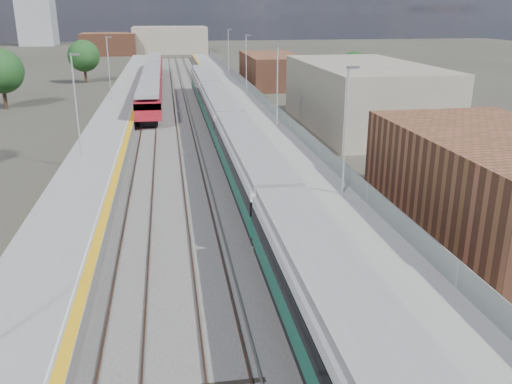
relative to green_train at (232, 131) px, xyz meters
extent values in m
plane|color=#47443A|center=(-1.50, 14.86, -2.18)|extent=(320.00, 320.00, 0.00)
cube|color=#565451|center=(-3.75, 17.36, -2.15)|extent=(10.50, 155.00, 0.06)
cube|color=#4C3323|center=(-0.72, 19.86, -2.07)|extent=(0.07, 160.00, 0.14)
cube|color=#4C3323|center=(0.72, 19.86, -2.07)|extent=(0.07, 160.00, 0.14)
cube|color=#4C3323|center=(-4.22, 19.86, -2.07)|extent=(0.07, 160.00, 0.14)
cube|color=#4C3323|center=(-2.78, 19.86, -2.07)|extent=(0.07, 160.00, 0.14)
cube|color=#4C3323|center=(-7.72, 19.86, -2.07)|extent=(0.07, 160.00, 0.14)
cube|color=#4C3323|center=(-6.28, 19.86, -2.07)|extent=(0.07, 160.00, 0.14)
cube|color=gray|center=(-1.05, 19.86, -2.08)|extent=(0.08, 160.00, 0.10)
cube|color=gray|center=(-2.45, 19.86, -2.08)|extent=(0.08, 160.00, 0.10)
cube|color=slate|center=(3.75, 17.36, -1.68)|extent=(4.70, 155.00, 1.00)
cube|color=gray|center=(3.75, 17.36, -1.18)|extent=(4.70, 155.00, 0.03)
cube|color=gold|center=(1.65, 17.36, -1.16)|extent=(0.40, 155.00, 0.01)
cube|color=gray|center=(5.95, 17.36, -0.58)|extent=(0.06, 155.00, 1.20)
cylinder|color=#9EA0A3|center=(5.10, -13.14, 2.59)|extent=(0.12, 0.12, 7.50)
cube|color=#4C4C4F|center=(5.35, -13.14, 6.24)|extent=(0.70, 0.18, 0.14)
cylinder|color=#9EA0A3|center=(5.10, 6.86, 2.59)|extent=(0.12, 0.12, 7.50)
cube|color=#4C4C4F|center=(5.35, 6.86, 6.24)|extent=(0.70, 0.18, 0.14)
cylinder|color=#9EA0A3|center=(5.10, 26.86, 2.59)|extent=(0.12, 0.12, 7.50)
cube|color=#4C4C4F|center=(5.35, 26.86, 6.24)|extent=(0.70, 0.18, 0.14)
cylinder|color=#9EA0A3|center=(5.10, 46.86, 2.59)|extent=(0.12, 0.12, 7.50)
cube|color=#4C4C4F|center=(5.35, 46.86, 6.24)|extent=(0.70, 0.18, 0.14)
cube|color=slate|center=(-10.55, 17.36, -1.68)|extent=(4.30, 155.00, 1.00)
cube|color=gray|center=(-10.55, 17.36, -1.18)|extent=(4.30, 155.00, 0.03)
cube|color=gold|center=(-8.65, 17.36, -1.16)|extent=(0.45, 155.00, 0.01)
cube|color=silver|center=(-9.00, 17.36, -1.16)|extent=(0.08, 155.00, 0.01)
cylinder|color=#9EA0A3|center=(-11.70, -1.14, 2.59)|extent=(0.12, 0.12, 7.50)
cube|color=#4C4C4F|center=(-11.45, -1.14, 6.24)|extent=(0.70, 0.18, 0.14)
cylinder|color=#9EA0A3|center=(-11.70, 24.86, 2.59)|extent=(0.12, 0.12, 7.50)
cube|color=#4C4C4F|center=(-11.45, 24.86, 6.24)|extent=(0.70, 0.18, 0.14)
cube|color=brown|center=(12.50, -17.14, 0.42)|extent=(9.00, 16.00, 5.20)
cube|color=gray|center=(14.50, 9.86, 1.02)|extent=(11.00, 22.00, 6.40)
cube|color=brown|center=(11.50, 42.86, 0.22)|extent=(8.00, 18.00, 4.80)
cube|color=gray|center=(-3.50, 114.86, 1.32)|extent=(20.00, 14.00, 7.00)
cube|color=brown|center=(-19.50, 109.86, 0.62)|extent=(14.00, 12.00, 5.60)
cube|color=black|center=(0.00, -29.12, -1.32)|extent=(2.66, 19.05, 0.45)
cube|color=#136450|center=(0.00, -29.12, -0.54)|extent=(2.76, 19.05, 1.11)
cube|color=black|center=(0.00, -29.12, 0.34)|extent=(2.81, 19.05, 0.76)
cube|color=silver|center=(0.00, -29.12, 0.94)|extent=(2.76, 19.05, 0.47)
cube|color=gray|center=(0.00, -29.12, 1.36)|extent=(2.44, 19.05, 0.39)
cube|color=black|center=(0.00, -9.56, -1.32)|extent=(2.66, 19.05, 0.45)
cube|color=#136450|center=(0.00, -9.56, -0.54)|extent=(2.76, 19.05, 1.11)
cube|color=black|center=(0.00, -9.56, 0.34)|extent=(2.81, 19.05, 0.76)
cube|color=silver|center=(0.00, -9.56, 0.94)|extent=(2.76, 19.05, 0.47)
cube|color=gray|center=(0.00, -9.56, 1.36)|extent=(2.44, 19.05, 0.39)
cube|color=black|center=(0.00, 9.99, -1.32)|extent=(2.66, 19.05, 0.45)
cube|color=#136450|center=(0.00, 9.99, -0.54)|extent=(2.76, 19.05, 1.11)
cube|color=black|center=(0.00, 9.99, 0.34)|extent=(2.81, 19.05, 0.76)
cube|color=silver|center=(0.00, 9.99, 0.94)|extent=(2.76, 19.05, 0.47)
cube|color=gray|center=(0.00, 9.99, 1.36)|extent=(2.44, 19.05, 0.39)
cube|color=black|center=(0.00, 29.54, -1.32)|extent=(2.66, 19.05, 0.45)
cube|color=#136450|center=(0.00, 29.54, -0.54)|extent=(2.76, 19.05, 1.11)
cube|color=black|center=(0.00, 29.54, 0.34)|extent=(2.81, 19.05, 0.76)
cube|color=silver|center=(0.00, 29.54, 0.94)|extent=(2.76, 19.05, 0.47)
cube|color=gray|center=(0.00, 29.54, 1.36)|extent=(2.44, 19.05, 0.39)
cube|color=black|center=(-7.00, 20.12, -1.74)|extent=(1.80, 15.30, 0.63)
cube|color=maroon|center=(-7.00, 20.12, -0.24)|extent=(2.65, 18.00, 1.89)
cube|color=black|center=(-7.00, 20.12, 0.23)|extent=(2.71, 18.00, 0.66)
cube|color=gray|center=(-7.00, 20.12, 1.18)|extent=(2.37, 18.00, 0.38)
cube|color=black|center=(-7.00, 38.62, -1.74)|extent=(1.80, 15.30, 0.63)
cube|color=maroon|center=(-7.00, 38.62, -0.24)|extent=(2.65, 18.00, 1.89)
cube|color=black|center=(-7.00, 38.62, 0.23)|extent=(2.71, 18.00, 0.66)
cube|color=gray|center=(-7.00, 38.62, 1.18)|extent=(2.37, 18.00, 0.38)
cube|color=black|center=(-7.00, 57.12, -1.74)|extent=(1.80, 15.30, 0.63)
cube|color=maroon|center=(-7.00, 57.12, -0.24)|extent=(2.65, 18.00, 1.89)
cube|color=black|center=(-7.00, 57.12, 0.23)|extent=(2.71, 18.00, 0.66)
cube|color=gray|center=(-7.00, 57.12, 1.18)|extent=(2.37, 18.00, 0.38)
cylinder|color=#382619|center=(-24.45, 26.99, -0.93)|extent=(0.44, 0.44, 2.51)
sphere|color=#1A441A|center=(-24.45, 26.99, 2.35)|extent=(5.29, 5.29, 5.29)
cylinder|color=#382619|center=(-18.12, 50.91, -0.98)|extent=(0.44, 0.44, 2.40)
sphere|color=#1A441A|center=(-18.12, 50.91, 2.15)|extent=(5.06, 5.06, 5.06)
cylinder|color=#382619|center=(23.18, 37.58, -1.21)|extent=(0.44, 0.44, 1.94)
sphere|color=#1A441A|center=(23.18, 37.58, 1.32)|extent=(4.09, 4.09, 4.09)
camera|label=1|loc=(-4.97, -42.73, 9.31)|focal=38.00mm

